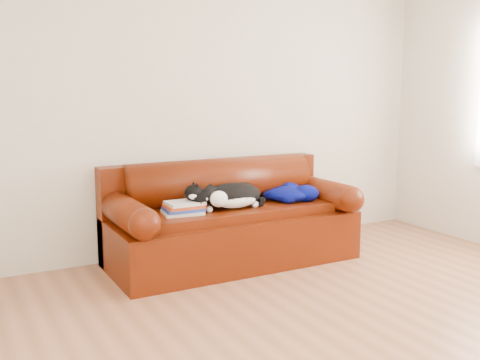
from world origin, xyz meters
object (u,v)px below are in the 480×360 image
object	(u,v)px
sofa_base	(232,235)
cat	(233,196)
blanket	(290,193)
book_stack	(184,208)

from	to	relation	value
sofa_base	cat	world-z (taller)	cat
blanket	cat	bearing A→B (deg)	-174.57
sofa_base	cat	size ratio (longest dim) A/B	2.79
cat	blanket	bearing A→B (deg)	-14.99
book_stack	blanket	distance (m)	1.05
book_stack	cat	size ratio (longest dim) A/B	0.45
book_stack	blanket	world-z (taller)	blanket
sofa_base	cat	distance (m)	0.38
cat	blanket	xyz separation A→B (m)	(0.61, 0.06, -0.04)
cat	blanket	world-z (taller)	cat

